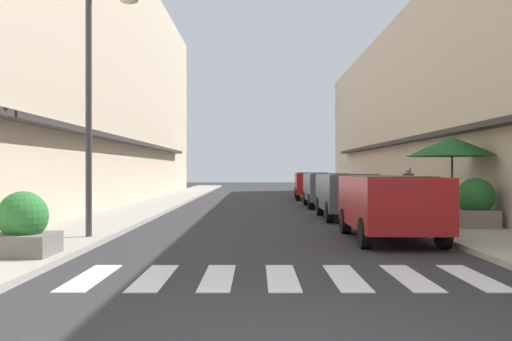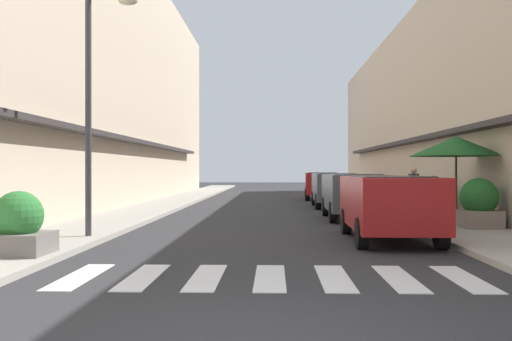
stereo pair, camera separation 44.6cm
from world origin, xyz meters
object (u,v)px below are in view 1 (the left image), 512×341
(planter_corner, at_px, (25,227))
(pedestrian_walking_far, at_px, (410,191))
(parked_car_far, at_px, (328,186))
(street_lamp, at_px, (99,86))
(parked_car_near, at_px, (391,200))
(cafe_umbrella, at_px, (454,147))
(planter_midblock, at_px, (477,203))
(parked_car_mid, at_px, (350,191))
(parked_car_distant, at_px, (313,182))
(planter_far, at_px, (428,197))

(planter_corner, distance_m, pedestrian_walking_far, 12.44)
(parked_car_far, height_order, pedestrian_walking_far, pedestrian_walking_far)
(street_lamp, height_order, pedestrian_walking_far, street_lamp)
(parked_car_near, distance_m, planter_corner, 7.74)
(parked_car_near, relative_size, street_lamp, 0.78)
(cafe_umbrella, height_order, planter_midblock, cafe_umbrella)
(cafe_umbrella, height_order, planter_corner, cafe_umbrella)
(parked_car_far, relative_size, planter_midblock, 3.28)
(parked_car_near, distance_m, parked_car_mid, 5.87)
(parked_car_distant, relative_size, planter_corner, 4.07)
(parked_car_mid, height_order, street_lamp, street_lamp)
(cafe_umbrella, relative_size, planter_far, 1.95)
(parked_car_near, distance_m, street_lamp, 7.07)
(parked_car_distant, xyz_separation_m, planter_midblock, (2.69, -16.67, -0.19))
(parked_car_distant, distance_m, cafe_umbrella, 15.84)
(cafe_umbrella, relative_size, pedestrian_walking_far, 1.60)
(parked_car_mid, distance_m, parked_car_far, 5.94)
(planter_far, distance_m, pedestrian_walking_far, 1.00)
(street_lamp, height_order, cafe_umbrella, street_lamp)
(parked_car_near, distance_m, planter_far, 6.69)
(parked_car_near, bearing_deg, parked_car_distant, 90.00)
(parked_car_distant, distance_m, planter_far, 12.76)
(parked_car_near, distance_m, planter_midblock, 3.35)
(planter_corner, relative_size, planter_midblock, 0.87)
(parked_car_distant, height_order, planter_corner, parked_car_distant)
(street_lamp, relative_size, pedestrian_walking_far, 3.52)
(pedestrian_walking_far, bearing_deg, planter_far, 99.66)
(parked_car_distant, relative_size, street_lamp, 0.82)
(parked_car_far, relative_size, parked_car_distant, 0.92)
(parked_car_mid, relative_size, pedestrian_walking_far, 2.74)
(planter_midblock, relative_size, planter_far, 0.99)
(parked_car_far, distance_m, planter_corner, 16.50)
(planter_corner, bearing_deg, cafe_umbrella, 32.80)
(cafe_umbrella, distance_m, planter_corner, 11.45)
(street_lamp, bearing_deg, pedestrian_walking_far, 34.24)
(pedestrian_walking_far, bearing_deg, parked_car_near, -48.06)
(street_lamp, bearing_deg, parked_car_mid, 42.70)
(parked_car_mid, bearing_deg, parked_car_near, -90.00)
(pedestrian_walking_far, bearing_deg, planter_corner, -75.59)
(parked_car_distant, bearing_deg, street_lamp, -109.24)
(parked_car_mid, height_order, planter_far, parked_car_mid)
(parked_car_mid, height_order, parked_car_distant, same)
(cafe_umbrella, bearing_deg, parked_car_distant, 98.85)
(planter_far, bearing_deg, planter_midblock, -88.96)
(cafe_umbrella, height_order, planter_far, cafe_umbrella)
(planter_midblock, relative_size, pedestrian_walking_far, 0.81)
(planter_corner, bearing_deg, parked_car_distant, 71.92)
(parked_car_mid, xyz_separation_m, cafe_umbrella, (2.43, -2.82, 1.33))
(parked_car_far, xyz_separation_m, planter_corner, (-7.09, -14.89, -0.31))
(cafe_umbrella, bearing_deg, planter_midblock, -76.26)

